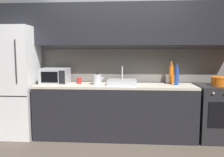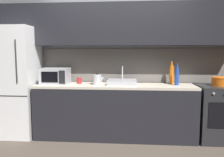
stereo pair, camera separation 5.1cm
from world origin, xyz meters
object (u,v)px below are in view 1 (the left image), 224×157
at_px(mug_red, 79,81).
at_px(kettle, 97,80).
at_px(wine_bottle_orange, 171,74).
at_px(microwave, 55,76).
at_px(wine_bottle_blue, 177,76).
at_px(mug_clear, 100,80).
at_px(oven_range, 216,113).
at_px(cooking_pot, 220,81).
at_px(refrigerator, 16,82).

bearing_deg(mug_red, kettle, -15.12).
bearing_deg(wine_bottle_orange, microwave, -175.07).
relative_size(wine_bottle_blue, mug_clear, 3.45).
bearing_deg(mug_clear, mug_red, -160.85).
xyz_separation_m(microwave, mug_clear, (0.74, 0.18, -0.08)).
bearing_deg(microwave, oven_range, -0.42).
relative_size(microwave, cooking_pot, 1.60).
bearing_deg(kettle, wine_bottle_orange, 8.97).
bearing_deg(oven_range, microwave, 179.58).
bearing_deg(mug_clear, oven_range, -5.86).
xyz_separation_m(refrigerator, kettle, (1.40, -0.01, 0.05)).
xyz_separation_m(oven_range, microwave, (-2.67, 0.02, 0.58)).
xyz_separation_m(oven_range, mug_clear, (-1.93, 0.20, 0.50)).
height_order(oven_range, cooking_pot, cooking_pot).
bearing_deg(wine_bottle_blue, wine_bottle_orange, 109.31).
relative_size(microwave, wine_bottle_blue, 1.29).
bearing_deg(oven_range, wine_bottle_blue, 177.82).
relative_size(kettle, mug_clear, 1.85).
height_order(microwave, kettle, microwave).
relative_size(microwave, kettle, 2.41).
distance_m(wine_bottle_blue, cooking_pot, 0.70).
xyz_separation_m(microwave, cooking_pot, (2.72, -0.02, -0.06)).
distance_m(mug_clear, cooking_pot, 1.99).
bearing_deg(refrigerator, kettle, -0.37).
xyz_separation_m(microwave, mug_red, (0.40, 0.06, -0.08)).
xyz_separation_m(oven_range, cooking_pot, (0.05, 0.00, 0.52)).
bearing_deg(microwave, kettle, -2.18).
height_order(kettle, wine_bottle_orange, wine_bottle_orange).
bearing_deg(mug_red, refrigerator, -175.85).
bearing_deg(wine_bottle_blue, refrigerator, -179.51).
bearing_deg(wine_bottle_orange, kettle, -171.03).
height_order(oven_range, microwave, microwave).
xyz_separation_m(oven_range, mug_red, (-2.28, 0.08, 0.50)).
bearing_deg(mug_clear, kettle, -95.50).
relative_size(refrigerator, cooking_pot, 6.49).
distance_m(microwave, wine_bottle_blue, 2.03).
bearing_deg(oven_range, mug_clear, 174.14).
xyz_separation_m(refrigerator, mug_clear, (1.42, 0.20, 0.02)).
height_order(oven_range, wine_bottle_orange, wine_bottle_orange).
bearing_deg(wine_bottle_orange, refrigerator, -175.93).
bearing_deg(oven_range, refrigerator, 179.98).
bearing_deg(kettle, cooking_pot, 0.26).
bearing_deg(mug_clear, wine_bottle_orange, -0.39).
relative_size(refrigerator, wine_bottle_blue, 5.24).
bearing_deg(mug_red, wine_bottle_orange, 4.01).
xyz_separation_m(microwave, kettle, (0.72, -0.03, -0.05)).
height_order(oven_range, mug_red, mug_red).
xyz_separation_m(kettle, mug_clear, (0.02, 0.21, -0.03)).
bearing_deg(wine_bottle_blue, oven_range, -2.18).
bearing_deg(mug_red, microwave, -171.45).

